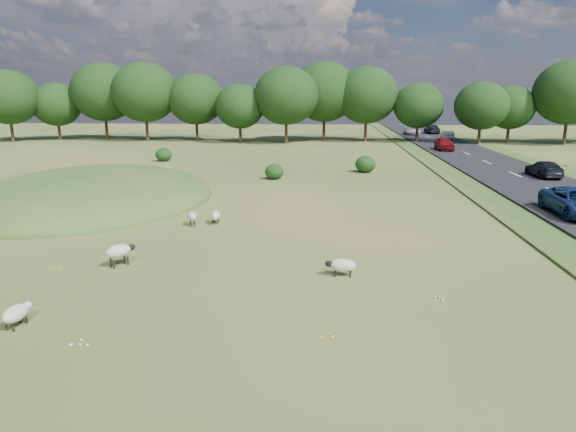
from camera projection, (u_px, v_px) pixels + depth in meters
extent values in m
plane|color=#34591B|center=(279.00, 182.00, 41.68)|extent=(160.00, 160.00, 0.00)
ellipsoid|color=#33561E|center=(92.00, 199.00, 34.83)|extent=(16.00, 20.00, 4.00)
cube|color=black|center=(493.00, 166.00, 49.83)|extent=(8.00, 150.00, 0.25)
cylinder|color=black|center=(12.00, 129.00, 76.07)|extent=(0.44, 0.44, 3.77)
ellipsoid|color=black|center=(8.00, 97.00, 75.00)|extent=(8.81, 8.81, 7.93)
cylinder|color=black|center=(59.00, 130.00, 79.29)|extent=(0.44, 0.44, 3.12)
ellipsoid|color=black|center=(57.00, 104.00, 78.40)|extent=(7.28, 7.28, 6.55)
cylinder|color=black|center=(106.00, 126.00, 79.71)|extent=(0.44, 0.44, 4.21)
ellipsoid|color=black|center=(104.00, 92.00, 78.52)|extent=(9.83, 9.83, 8.84)
cylinder|color=black|center=(147.00, 127.00, 77.43)|extent=(0.44, 0.44, 4.18)
ellipsoid|color=black|center=(145.00, 92.00, 76.24)|extent=(9.75, 9.75, 8.78)
cylinder|color=black|center=(197.00, 129.00, 77.61)|extent=(0.44, 0.44, 3.61)
ellipsoid|color=black|center=(196.00, 99.00, 76.58)|extent=(8.41, 8.41, 7.57)
cylinder|color=black|center=(240.00, 132.00, 74.41)|extent=(0.44, 0.44, 3.02)
ellipsoid|color=black|center=(240.00, 106.00, 73.55)|extent=(7.04, 7.04, 6.34)
cylinder|color=black|center=(286.00, 130.00, 73.36)|extent=(0.44, 0.44, 3.90)
ellipsoid|color=black|center=(286.00, 96.00, 72.25)|extent=(9.09, 9.09, 8.18)
cylinder|color=black|center=(324.00, 127.00, 77.69)|extent=(0.44, 0.44, 4.22)
ellipsoid|color=black|center=(324.00, 92.00, 76.49)|extent=(9.85, 9.85, 8.86)
cylinder|color=black|center=(366.00, 128.00, 76.32)|extent=(0.44, 0.44, 3.94)
ellipsoid|color=black|center=(367.00, 95.00, 75.20)|extent=(9.20, 9.20, 8.28)
cylinder|color=black|center=(417.00, 132.00, 74.95)|extent=(0.44, 0.44, 3.09)
ellipsoid|color=black|center=(418.00, 105.00, 74.08)|extent=(7.20, 7.20, 6.48)
cylinder|color=black|center=(479.00, 134.00, 70.91)|extent=(0.44, 0.44, 3.12)
ellipsoid|color=black|center=(482.00, 106.00, 70.03)|extent=(7.29, 7.29, 6.56)
cylinder|color=black|center=(508.00, 133.00, 74.23)|extent=(0.44, 0.44, 2.93)
ellipsoid|color=black|center=(510.00, 108.00, 73.39)|extent=(6.84, 6.84, 6.16)
cylinder|color=black|center=(565.00, 130.00, 71.32)|extent=(0.44, 0.44, 4.16)
ellipsoid|color=black|center=(570.00, 92.00, 70.14)|extent=(9.71, 9.71, 8.74)
ellipsoid|color=black|center=(274.00, 172.00, 42.84)|extent=(1.58, 1.58, 1.29)
ellipsoid|color=black|center=(365.00, 164.00, 46.55)|extent=(1.86, 1.86, 1.52)
ellipsoid|color=black|center=(164.00, 155.00, 54.27)|extent=(1.72, 1.72, 1.41)
ellipsoid|color=#BEB39D|center=(15.00, 314.00, 15.69)|extent=(0.64, 1.05, 0.51)
ellipsoid|color=silver|center=(27.00, 306.00, 16.19)|extent=(0.28, 0.35, 0.26)
cylinder|color=black|center=(20.00, 320.00, 16.07)|extent=(0.07, 0.07, 0.19)
cylinder|color=black|center=(27.00, 320.00, 16.02)|extent=(0.07, 0.07, 0.19)
cylinder|color=black|center=(7.00, 328.00, 15.51)|extent=(0.07, 0.07, 0.19)
cylinder|color=black|center=(14.00, 329.00, 15.47)|extent=(0.07, 0.07, 0.19)
ellipsoid|color=#BEB39D|center=(343.00, 265.00, 20.08)|extent=(1.04, 0.60, 0.52)
ellipsoid|color=black|center=(329.00, 264.00, 20.15)|extent=(0.34, 0.27, 0.26)
cylinder|color=black|center=(335.00, 274.00, 20.08)|extent=(0.07, 0.07, 0.19)
cylinder|color=black|center=(335.00, 272.00, 20.33)|extent=(0.07, 0.07, 0.19)
cylinder|color=black|center=(350.00, 275.00, 20.00)|extent=(0.07, 0.07, 0.19)
cylinder|color=black|center=(350.00, 273.00, 20.25)|extent=(0.07, 0.07, 0.19)
ellipsoid|color=#BEB39D|center=(215.00, 216.00, 28.31)|extent=(0.64, 1.04, 0.50)
ellipsoid|color=silver|center=(214.00, 217.00, 27.78)|extent=(0.28, 0.35, 0.25)
cylinder|color=black|center=(217.00, 223.00, 28.11)|extent=(0.07, 0.07, 0.18)
cylinder|color=black|center=(213.00, 223.00, 28.10)|extent=(0.07, 0.07, 0.18)
cylinder|color=black|center=(218.00, 220.00, 28.67)|extent=(0.07, 0.07, 0.18)
cylinder|color=black|center=(214.00, 220.00, 28.66)|extent=(0.07, 0.07, 0.18)
ellipsoid|color=#BEB39D|center=(192.00, 216.00, 27.74)|extent=(0.69, 0.94, 0.43)
ellipsoid|color=silver|center=(192.00, 214.00, 28.17)|extent=(0.28, 0.32, 0.22)
cylinder|color=black|center=(190.00, 222.00, 28.04)|extent=(0.06, 0.06, 0.31)
cylinder|color=black|center=(194.00, 222.00, 28.09)|extent=(0.06, 0.06, 0.31)
cylinder|color=black|center=(191.00, 224.00, 27.57)|extent=(0.06, 0.06, 0.31)
cylinder|color=black|center=(195.00, 224.00, 27.62)|extent=(0.06, 0.06, 0.31)
ellipsoid|color=#BEB39D|center=(118.00, 251.00, 21.18)|extent=(1.12, 1.18, 0.55)
ellipsoid|color=black|center=(131.00, 247.00, 21.57)|extent=(0.42, 0.43, 0.27)
cylinder|color=black|center=(125.00, 259.00, 21.60)|extent=(0.08, 0.08, 0.39)
cylinder|color=black|center=(128.00, 261.00, 21.42)|extent=(0.08, 0.08, 0.39)
cylinder|color=black|center=(111.00, 263.00, 21.17)|extent=(0.08, 0.08, 0.39)
cylinder|color=black|center=(114.00, 264.00, 20.99)|extent=(0.08, 0.08, 0.39)
imported|color=maroon|center=(444.00, 144.00, 62.61)|extent=(1.81, 4.51, 1.54)
imported|color=silver|center=(412.00, 130.00, 86.65)|extent=(2.31, 5.01, 1.39)
imported|color=black|center=(432.00, 129.00, 89.00)|extent=(2.08, 5.11, 1.48)
imported|color=black|center=(544.00, 169.00, 42.58)|extent=(1.84, 4.53, 1.31)
imported|color=#ABADB3|center=(447.00, 135.00, 77.42)|extent=(1.32, 3.79, 1.25)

